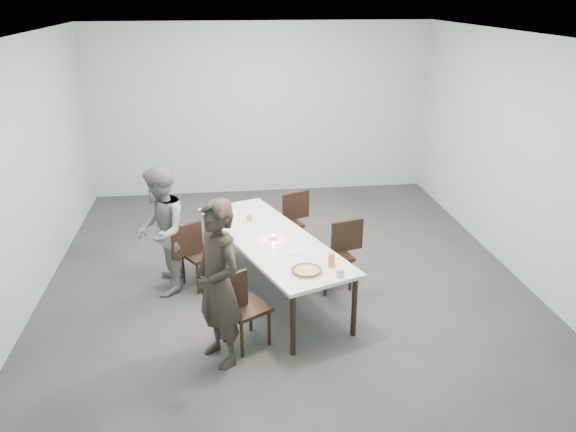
{
  "coord_description": "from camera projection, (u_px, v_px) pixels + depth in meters",
  "views": [
    {
      "loc": [
        -0.77,
        -6.38,
        3.46
      ],
      "look_at": [
        0.0,
        -0.31,
        1.0
      ],
      "focal_mm": 35.0,
      "sensor_mm": 36.0,
      "label": 1
    }
  ],
  "objects": [
    {
      "name": "ground",
      "position": [
        285.0,
        279.0,
        7.25
      ],
      "size": [
        7.0,
        7.0,
        0.0
      ],
      "primitive_type": "plane",
      "color": "#333335",
      "rests_on": "ground"
    },
    {
      "name": "room_shell",
      "position": [
        285.0,
        124.0,
        6.49
      ],
      "size": [
        6.02,
        7.02,
        3.01
      ],
      "color": "#9EC7C4",
      "rests_on": "ground"
    },
    {
      "name": "table",
      "position": [
        271.0,
        242.0,
        6.65
      ],
      "size": [
        1.76,
        2.75,
        0.75
      ],
      "rotation": [
        0.0,
        0.0,
        0.36
      ],
      "color": "white",
      "rests_on": "ground"
    },
    {
      "name": "chair_near_left",
      "position": [
        239.0,
        304.0,
        5.7
      ],
      "size": [
        0.64,
        0.58,
        0.87
      ],
      "rotation": [
        0.0,
        0.0,
        0.54
      ],
      "color": "black",
      "rests_on": "ground"
    },
    {
      "name": "chair_far_left",
      "position": [
        195.0,
        250.0,
        6.88
      ],
      "size": [
        0.64,
        0.58,
        0.87
      ],
      "rotation": [
        0.0,
        0.0,
        0.58
      ],
      "color": "black",
      "rests_on": "ground"
    },
    {
      "name": "chair_near_right",
      "position": [
        339.0,
        249.0,
        6.9
      ],
      "size": [
        0.65,
        0.51,
        0.87
      ],
      "rotation": [
        0.0,
        0.0,
        3.39
      ],
      "color": "black",
      "rests_on": "ground"
    },
    {
      "name": "chair_far_right",
      "position": [
        289.0,
        218.0,
        7.85
      ],
      "size": [
        0.65,
        0.55,
        0.87
      ],
      "rotation": [
        0.0,
        0.0,
        3.56
      ],
      "color": "black",
      "rests_on": "ground"
    },
    {
      "name": "diner_near",
      "position": [
        218.0,
        284.0,
        5.36
      ],
      "size": [
        0.67,
        0.74,
        1.7
      ],
      "primitive_type": "imported",
      "rotation": [
        0.0,
        0.0,
        -1.02
      ],
      "color": "black",
      "rests_on": "ground"
    },
    {
      "name": "diner_far",
      "position": [
        161.0,
        231.0,
        6.7
      ],
      "size": [
        0.61,
        0.78,
        1.58
      ],
      "primitive_type": "imported",
      "rotation": [
        0.0,
        0.0,
        -1.56
      ],
      "color": "gray",
      "rests_on": "ground"
    },
    {
      "name": "pizza",
      "position": [
        307.0,
        271.0,
        5.8
      ],
      "size": [
        0.34,
        0.34,
        0.04
      ],
      "color": "white",
      "rests_on": "table"
    },
    {
      "name": "side_plate",
      "position": [
        294.0,
        252.0,
        6.26
      ],
      "size": [
        0.18,
        0.18,
        0.01
      ],
      "primitive_type": "cylinder",
      "color": "white",
      "rests_on": "table"
    },
    {
      "name": "beer_glass",
      "position": [
        332.0,
        260.0,
        5.91
      ],
      "size": [
        0.08,
        0.08,
        0.15
      ],
      "primitive_type": "cylinder",
      "color": "#BE8929",
      "rests_on": "table"
    },
    {
      "name": "water_tumbler",
      "position": [
        340.0,
        273.0,
        5.7
      ],
      "size": [
        0.08,
        0.08,
        0.09
      ],
      "primitive_type": "cylinder",
      "color": "silver",
      "rests_on": "table"
    },
    {
      "name": "tealight",
      "position": [
        273.0,
        237.0,
        6.58
      ],
      "size": [
        0.06,
        0.06,
        0.05
      ],
      "color": "silver",
      "rests_on": "table"
    },
    {
      "name": "amber_tumbler",
      "position": [
        250.0,
        217.0,
        7.11
      ],
      "size": [
        0.07,
        0.07,
        0.08
      ],
      "primitive_type": "cylinder",
      "color": "#BE8929",
      "rests_on": "table"
    },
    {
      "name": "menu",
      "position": [
        226.0,
        214.0,
        7.33
      ],
      "size": [
        0.36,
        0.31,
        0.01
      ],
      "primitive_type": "cube",
      "rotation": [
        0.0,
        0.0,
        0.36
      ],
      "color": "silver",
      "rests_on": "table"
    }
  ]
}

